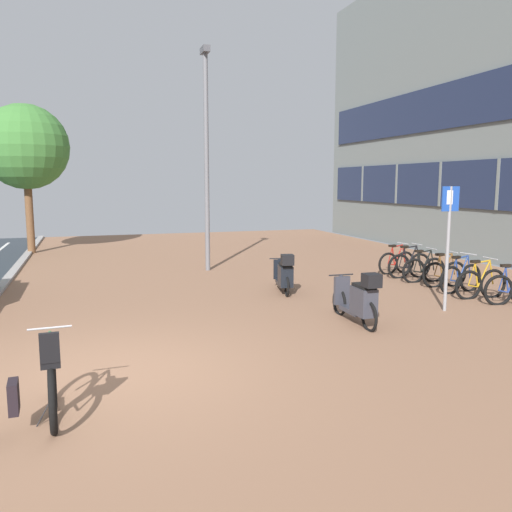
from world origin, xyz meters
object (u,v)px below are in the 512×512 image
at_px(bicycle_rack_01, 481,284).
at_px(lamp_post, 206,150).
at_px(bicycle_rack_04, 424,270).
at_px(bicycle_foreground, 49,385).
at_px(scooter_mid, 284,274).
at_px(bicycle_rack_03, 444,274).
at_px(bicycle_rack_00, 511,289).
at_px(bicycle_rack_05, 409,265).
at_px(bicycle_rack_02, 460,278).
at_px(bicycle_rack_06, 396,262).
at_px(scooter_near, 359,300).
at_px(parking_sign, 448,235).
at_px(street_tree, 25,147).

relative_size(bicycle_rack_01, lamp_post, 0.21).
height_order(bicycle_rack_01, bicycle_rack_04, bicycle_rack_01).
bearing_deg(lamp_post, bicycle_foreground, -112.82).
bearing_deg(scooter_mid, bicycle_rack_03, -7.64).
bearing_deg(bicycle_rack_01, bicycle_rack_04, 90.88).
distance_m(bicycle_rack_00, lamp_post, 8.92).
bearing_deg(bicycle_rack_04, scooter_mid, -178.03).
xyz_separation_m(bicycle_rack_05, scooter_mid, (-4.06, -0.83, 0.11)).
distance_m(bicycle_rack_01, bicycle_rack_02, 0.69).
bearing_deg(bicycle_rack_02, bicycle_foreground, -154.62).
height_order(bicycle_rack_00, bicycle_rack_06, bicycle_rack_00).
bearing_deg(bicycle_rack_04, scooter_near, -139.15).
xyz_separation_m(bicycle_rack_03, scooter_mid, (-4.15, 0.56, 0.12)).
distance_m(bicycle_rack_00, bicycle_rack_04, 2.79).
height_order(bicycle_rack_00, bicycle_rack_03, bicycle_rack_00).
xyz_separation_m(bicycle_rack_06, parking_sign, (-1.57, -4.21, 1.25)).
distance_m(parking_sign, lamp_post, 7.63).
distance_m(bicycle_rack_02, bicycle_rack_03, 0.70).
xyz_separation_m(bicycle_rack_01, street_tree, (-10.54, 11.60, 3.57)).
bearing_deg(street_tree, bicycle_rack_03, -43.84).
xyz_separation_m(bicycle_rack_05, bicycle_rack_06, (0.04, 0.69, -0.02)).
distance_m(scooter_near, street_tree, 14.83).
relative_size(bicycle_rack_01, bicycle_rack_05, 0.99).
bearing_deg(parking_sign, scooter_mid, 133.27).
relative_size(bicycle_rack_03, bicycle_rack_05, 0.92).
xyz_separation_m(bicycle_rack_00, parking_sign, (-1.74, -0.04, 1.24)).
bearing_deg(bicycle_rack_00, scooter_mid, 148.25).
distance_m(bicycle_rack_01, bicycle_rack_03, 1.39).
bearing_deg(bicycle_rack_03, scooter_mid, 172.36).
xyz_separation_m(bicycle_rack_04, bicycle_rack_05, (0.03, 0.70, 0.01)).
bearing_deg(bicycle_rack_04, bicycle_rack_00, -85.09).
bearing_deg(bicycle_rack_01, bicycle_rack_00, -73.45).
xyz_separation_m(bicycle_rack_03, lamp_post, (-5.17, 4.33, 3.24)).
height_order(bicycle_foreground, bicycle_rack_04, bicycle_foreground).
relative_size(bicycle_rack_02, scooter_near, 0.77).
xyz_separation_m(bicycle_rack_05, street_tree, (-10.53, 8.82, 3.57)).
relative_size(bicycle_rack_06, lamp_post, 0.20).
bearing_deg(bicycle_rack_04, lamp_post, 144.24).
bearing_deg(bicycle_rack_00, bicycle_rack_01, 106.55).
bearing_deg(parking_sign, bicycle_rack_05, 66.51).
bearing_deg(bicycle_rack_03, bicycle_rack_00, -86.74).
height_order(bicycle_rack_01, lamp_post, lamp_post).
bearing_deg(bicycle_rack_00, bicycle_rack_05, 93.51).
xyz_separation_m(bicycle_rack_06, lamp_post, (-5.12, 2.25, 3.24)).
bearing_deg(parking_sign, bicycle_rack_01, 25.63).
distance_m(lamp_post, street_tree, 8.02).
xyz_separation_m(bicycle_rack_02, scooter_near, (-3.78, -1.84, 0.14)).
height_order(bicycle_rack_05, street_tree, street_tree).
relative_size(bicycle_rack_01, bicycle_rack_02, 1.00).
relative_size(scooter_near, street_tree, 0.33).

